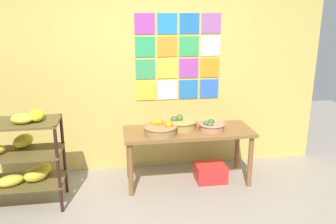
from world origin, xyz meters
The scene contains 7 objects.
back_wall_with_art centered at (0.01, 1.73, 1.41)m, with size 4.64×0.07×2.83m.
banana_shelf_unit centered at (-1.62, 0.90, 0.65)m, with size 1.07×0.60×1.11m.
display_table centered at (0.39, 1.15, 0.61)m, with size 1.58×0.59×0.70m.
fruit_basket_right centered at (0.66, 1.10, 0.76)m, with size 0.32×0.32×0.14m.
fruit_basket_centre centered at (0.30, 1.23, 0.77)m, with size 0.41×0.41×0.17m.
fruit_basket_back_right centered at (0.03, 1.06, 0.77)m, with size 0.40×0.40×0.16m.
produce_crate_under_table centered at (0.68, 1.15, 0.11)m, with size 0.38×0.33×0.22m, color red.
Camera 1 is at (-0.48, -2.80, 2.12)m, focal length 37.26 mm.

